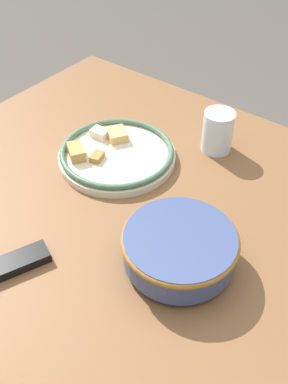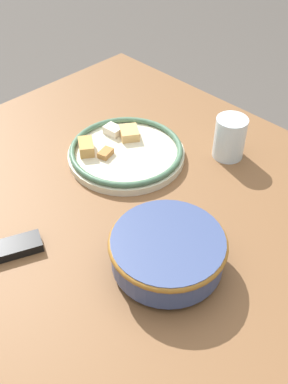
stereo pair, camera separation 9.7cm
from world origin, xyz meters
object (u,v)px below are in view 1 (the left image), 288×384
object	(u,v)px
food_plate	(116,154)
drinking_glass	(218,131)
noodle_bowl	(179,248)
tv_remote	(3,268)

from	to	relation	value
food_plate	drinking_glass	size ratio (longest dim) A/B	2.72
noodle_bowl	drinking_glass	world-z (taller)	drinking_glass
noodle_bowl	food_plate	world-z (taller)	noodle_bowl
drinking_glass	noodle_bowl	bearing A→B (deg)	110.10
tv_remote	drinking_glass	xyz separation A→B (m)	(-0.12, -0.59, 0.04)
drinking_glass	food_plate	bearing A→B (deg)	47.01
tv_remote	drinking_glass	bearing A→B (deg)	-78.53
food_plate	tv_remote	size ratio (longest dim) A/B	1.59
noodle_bowl	tv_remote	distance (m)	0.34
noodle_bowl	drinking_glass	distance (m)	0.39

